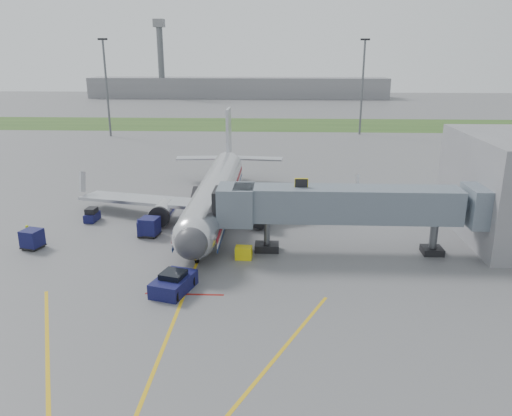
{
  "coord_description": "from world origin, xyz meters",
  "views": [
    {
      "loc": [
        6.99,
        -37.72,
        17.41
      ],
      "look_at": [
        4.86,
        7.91,
        3.2
      ],
      "focal_mm": 35.0,
      "sensor_mm": 36.0,
      "label": 1
    }
  ],
  "objects_px": {
    "airliner": "(215,193)",
    "baggage_tug": "(92,215)",
    "pushback_tug": "(174,283)",
    "belt_loader": "(195,208)",
    "ramp_worker": "(28,234)"
  },
  "relations": [
    {
      "from": "airliner",
      "to": "pushback_tug",
      "type": "relative_size",
      "value": 8.26
    },
    {
      "from": "pushback_tug",
      "to": "belt_loader",
      "type": "distance_m",
      "value": 19.61
    },
    {
      "from": "airliner",
      "to": "baggage_tug",
      "type": "relative_size",
      "value": 16.31
    },
    {
      "from": "airliner",
      "to": "baggage_tug",
      "type": "bearing_deg",
      "value": -168.61
    },
    {
      "from": "ramp_worker",
      "to": "baggage_tug",
      "type": "bearing_deg",
      "value": 4.09
    },
    {
      "from": "pushback_tug",
      "to": "airliner",
      "type": "bearing_deg",
      "value": 87.25
    },
    {
      "from": "belt_loader",
      "to": "ramp_worker",
      "type": "relative_size",
      "value": 2.74
    },
    {
      "from": "baggage_tug",
      "to": "ramp_worker",
      "type": "height_order",
      "value": "ramp_worker"
    },
    {
      "from": "belt_loader",
      "to": "ramp_worker",
      "type": "xyz_separation_m",
      "value": [
        -14.32,
        -10.14,
        0.31
      ]
    },
    {
      "from": "airliner",
      "to": "belt_loader",
      "type": "relative_size",
      "value": 7.2
    },
    {
      "from": "airliner",
      "to": "ramp_worker",
      "type": "height_order",
      "value": "airliner"
    },
    {
      "from": "airliner",
      "to": "belt_loader",
      "type": "bearing_deg",
      "value": 162.28
    },
    {
      "from": "pushback_tug",
      "to": "baggage_tug",
      "type": "xyz_separation_m",
      "value": [
        -12.23,
        16.1,
        -0.0
      ]
    },
    {
      "from": "pushback_tug",
      "to": "belt_loader",
      "type": "height_order",
      "value": "belt_loader"
    },
    {
      "from": "airliner",
      "to": "pushback_tug",
      "type": "height_order",
      "value": "airliner"
    }
  ]
}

